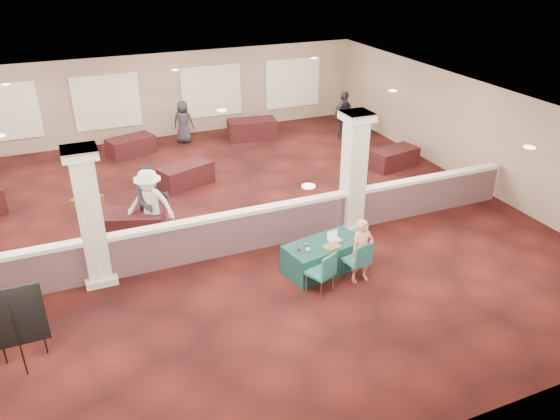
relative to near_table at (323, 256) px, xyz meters
name	(u,v)px	position (x,y,z in m)	size (l,w,h in m)	color
ground	(227,224)	(-1.39, 3.06, -0.35)	(16.00, 16.00, 0.00)	#3F130F
wall_back	(161,96)	(-1.39, 11.06, 1.25)	(16.00, 0.04, 3.20)	#866E5D
wall_front	(398,370)	(-1.39, -4.94, 1.25)	(16.00, 0.04, 3.20)	#866E5D
wall_right	(470,132)	(6.61, 3.06, 1.25)	(0.04, 16.00, 3.20)	#866E5D
ceiling	(221,110)	(-1.39, 3.06, 2.85)	(16.00, 16.00, 0.02)	silver
partition_wall	(245,230)	(-1.39, 1.56, 0.22)	(15.60, 0.28, 1.10)	brown
column_left	(90,216)	(-4.89, 1.56, 1.29)	(0.72, 0.72, 3.20)	beige
column_right	(354,171)	(1.61, 1.56, 1.29)	(0.72, 0.72, 3.20)	beige
sconce_left	(74,204)	(-5.17, 1.56, 1.65)	(0.12, 0.12, 0.18)	brown
sconce_right	(101,199)	(-4.61, 1.56, 1.65)	(0.12, 0.12, 0.18)	brown
near_table	(323,256)	(0.00, 0.00, 0.00)	(1.83, 0.91, 0.70)	#0F3835
conf_chair_main	(360,259)	(0.51, -0.76, 0.24)	(0.58, 0.58, 1.00)	#1E5959
conf_chair_side	(324,270)	(-0.45, -0.89, 0.25)	(0.67, 0.67, 1.01)	#1E5959
easel_board	(15,318)	(-6.46, -0.80, 0.73)	(1.00, 0.50, 1.70)	black
woman	(362,251)	(0.57, -0.73, 0.41)	(0.55, 0.37, 1.53)	tan
far_table_front_left	(131,225)	(-3.89, 3.36, -0.01)	(1.70, 0.85, 0.69)	black
far_table_front_center	(185,175)	(-1.78, 6.06, -0.01)	(1.69, 0.85, 0.69)	black
far_table_front_right	(394,158)	(5.11, 4.79, -0.02)	(1.64, 0.82, 0.66)	black
far_table_back_center	(131,146)	(-2.91, 9.46, -0.02)	(1.62, 0.81, 0.66)	black
far_table_back_right	(252,129)	(1.72, 9.48, 0.02)	(1.82, 0.91, 0.74)	black
attendee_a	(152,201)	(-3.31, 3.26, 0.61)	(0.93, 0.51, 1.93)	black
attendee_b	(150,205)	(-3.39, 3.06, 0.60)	(1.22, 0.56, 1.91)	white
attendee_c	(343,116)	(4.90, 8.03, 0.59)	(1.10, 0.53, 1.88)	black
attendee_d	(183,122)	(-0.82, 10.06, 0.45)	(0.79, 0.43, 1.60)	black
laptop_base	(335,240)	(0.29, 0.01, 0.36)	(0.32, 0.22, 0.02)	silver
laptop_screen	(332,234)	(0.27, 0.12, 0.47)	(0.32, 0.01, 0.21)	silver
screen_glow	(332,235)	(0.27, 0.11, 0.46)	(0.29, 0.00, 0.18)	silver
knitting	(332,246)	(0.09, -0.23, 0.37)	(0.39, 0.29, 0.03)	#B8671D
yarn_cream	(308,249)	(-0.50, -0.19, 0.40)	(0.11, 0.11, 0.11)	#C0B49E
yarn_red	(299,249)	(-0.67, -0.08, 0.40)	(0.10, 0.10, 0.10)	maroon
yarn_grey	(306,244)	(-0.45, 0.03, 0.40)	(0.10, 0.10, 0.10)	#454549
scissors	(352,240)	(0.66, -0.15, 0.36)	(0.12, 0.03, 0.01)	#B01215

